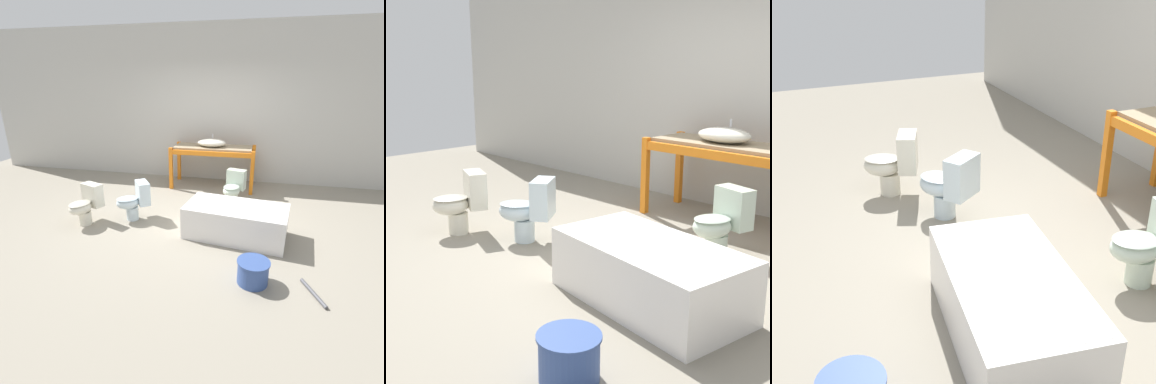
# 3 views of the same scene
# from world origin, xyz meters

# --- Properties ---
(ground_plane) EXTENTS (12.00, 12.00, 0.00)m
(ground_plane) POSITION_xyz_m (0.00, 0.00, 0.00)
(ground_plane) COLOR gray
(warehouse_wall_rear) EXTENTS (10.80, 0.08, 3.20)m
(warehouse_wall_rear) POSITION_xyz_m (0.00, 2.22, 1.60)
(warehouse_wall_rear) COLOR beige
(warehouse_wall_rear) RESTS_ON ground_plane
(shelving_rack) EXTENTS (1.69, 0.71, 0.86)m
(shelving_rack) POSITION_xyz_m (0.07, 1.66, 0.72)
(shelving_rack) COLOR orange
(shelving_rack) RESTS_ON ground_plane
(sink_basin) EXTENTS (0.58, 0.39, 0.23)m
(sink_basin) POSITION_xyz_m (0.04, 1.64, 0.93)
(sink_basin) COLOR silver
(sink_basin) RESTS_ON shelving_rack
(bathtub_main) EXTENTS (1.49, 0.91, 0.46)m
(bathtub_main) POSITION_xyz_m (0.73, -0.41, 0.26)
(bathtub_main) COLOR white
(bathtub_main) RESTS_ON ground_plane
(toilet_near) EXTENTS (0.60, 0.55, 0.61)m
(toilet_near) POSITION_xyz_m (-0.89, -0.20, 0.32)
(toilet_near) COLOR silver
(toilet_near) RESTS_ON ground_plane
(toilet_far) EXTENTS (0.42, 0.57, 0.61)m
(toilet_far) POSITION_xyz_m (0.59, 0.76, 0.32)
(toilet_far) COLOR silver
(toilet_far) RESTS_ON ground_plane
(toilet_extra) EXTENTS (0.47, 0.59, 0.61)m
(toilet_extra) POSITION_xyz_m (-1.56, -0.51, 0.32)
(toilet_extra) COLOR silver
(toilet_extra) RESTS_ON ground_plane
(bucket_white) EXTENTS (0.36, 0.36, 0.27)m
(bucket_white) POSITION_xyz_m (1.01, -1.45, 0.14)
(bucket_white) COLOR #334C8C
(bucket_white) RESTS_ON ground_plane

